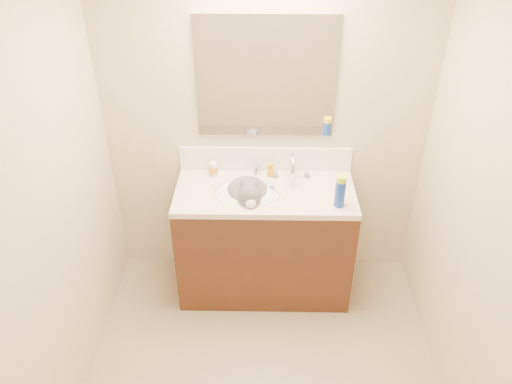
{
  "coord_description": "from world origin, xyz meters",
  "views": [
    {
      "loc": [
        -0.01,
        -1.8,
        2.69
      ],
      "look_at": [
        -0.06,
        0.92,
        0.88
      ],
      "focal_mm": 35.0,
      "sensor_mm": 36.0,
      "label": 1
    }
  ],
  "objects_px": {
    "vanity_cabinet": "(264,243)",
    "silver_jar": "(257,170)",
    "spray_can": "(340,194)",
    "faucet": "(292,169)",
    "basin": "(247,201)",
    "cat": "(248,195)",
    "amber_bottle": "(270,170)",
    "pill_bottle": "(213,169)"
  },
  "relations": [
    {
      "from": "vanity_cabinet",
      "to": "silver_jar",
      "type": "distance_m",
      "value": 0.53
    },
    {
      "from": "vanity_cabinet",
      "to": "spray_can",
      "type": "bearing_deg",
      "value": -19.34
    },
    {
      "from": "cat",
      "to": "spray_can",
      "type": "relative_size",
      "value": 2.39
    },
    {
      "from": "amber_bottle",
      "to": "vanity_cabinet",
      "type": "bearing_deg",
      "value": -100.55
    },
    {
      "from": "vanity_cabinet",
      "to": "silver_jar",
      "type": "relative_size",
      "value": 19.17
    },
    {
      "from": "silver_jar",
      "to": "spray_can",
      "type": "xyz_separation_m",
      "value": [
        0.53,
        -0.37,
        0.06
      ]
    },
    {
      "from": "faucet",
      "to": "cat",
      "type": "xyz_separation_m",
      "value": [
        -0.29,
        -0.15,
        -0.11
      ]
    },
    {
      "from": "spray_can",
      "to": "pill_bottle",
      "type": "bearing_deg",
      "value": 156.79
    },
    {
      "from": "amber_bottle",
      "to": "spray_can",
      "type": "distance_m",
      "value": 0.56
    },
    {
      "from": "basin",
      "to": "pill_bottle",
      "type": "relative_size",
      "value": 4.54
    },
    {
      "from": "basin",
      "to": "faucet",
      "type": "xyz_separation_m",
      "value": [
        0.3,
        0.17,
        0.16
      ]
    },
    {
      "from": "vanity_cabinet",
      "to": "faucet",
      "type": "bearing_deg",
      "value": 37.29
    },
    {
      "from": "faucet",
      "to": "amber_bottle",
      "type": "distance_m",
      "value": 0.16
    },
    {
      "from": "cat",
      "to": "pill_bottle",
      "type": "xyz_separation_m",
      "value": [
        -0.25,
        0.21,
        0.08
      ]
    },
    {
      "from": "vanity_cabinet",
      "to": "basin",
      "type": "distance_m",
      "value": 0.4
    },
    {
      "from": "vanity_cabinet",
      "to": "pill_bottle",
      "type": "distance_m",
      "value": 0.64
    },
    {
      "from": "vanity_cabinet",
      "to": "spray_can",
      "type": "height_order",
      "value": "spray_can"
    },
    {
      "from": "faucet",
      "to": "silver_jar",
      "type": "xyz_separation_m",
      "value": [
        -0.24,
        0.07,
        -0.05
      ]
    },
    {
      "from": "pill_bottle",
      "to": "silver_jar",
      "type": "distance_m",
      "value": 0.3
    },
    {
      "from": "cat",
      "to": "pill_bottle",
      "type": "height_order",
      "value": "cat"
    },
    {
      "from": "cat",
      "to": "spray_can",
      "type": "height_order",
      "value": "spray_can"
    },
    {
      "from": "basin",
      "to": "silver_jar",
      "type": "distance_m",
      "value": 0.27
    },
    {
      "from": "pill_bottle",
      "to": "silver_jar",
      "type": "xyz_separation_m",
      "value": [
        0.3,
        0.02,
        -0.02
      ]
    },
    {
      "from": "amber_bottle",
      "to": "spray_can",
      "type": "relative_size",
      "value": 0.55
    },
    {
      "from": "faucet",
      "to": "cat",
      "type": "distance_m",
      "value": 0.35
    },
    {
      "from": "basin",
      "to": "silver_jar",
      "type": "relative_size",
      "value": 7.19
    },
    {
      "from": "faucet",
      "to": "cat",
      "type": "bearing_deg",
      "value": -152.64
    },
    {
      "from": "cat",
      "to": "silver_jar",
      "type": "relative_size",
      "value": 6.9
    },
    {
      "from": "cat",
      "to": "pill_bottle",
      "type": "bearing_deg",
      "value": 132.17
    },
    {
      "from": "cat",
      "to": "spray_can",
      "type": "bearing_deg",
      "value": -22.32
    },
    {
      "from": "pill_bottle",
      "to": "cat",
      "type": "bearing_deg",
      "value": -39.9
    },
    {
      "from": "silver_jar",
      "to": "pill_bottle",
      "type": "bearing_deg",
      "value": -176.53
    },
    {
      "from": "vanity_cabinet",
      "to": "basin",
      "type": "bearing_deg",
      "value": -165.96
    },
    {
      "from": "faucet",
      "to": "basin",
      "type": "bearing_deg",
      "value": -150.88
    },
    {
      "from": "amber_bottle",
      "to": "spray_can",
      "type": "bearing_deg",
      "value": -38.9
    },
    {
      "from": "vanity_cabinet",
      "to": "cat",
      "type": "height_order",
      "value": "cat"
    },
    {
      "from": "spray_can",
      "to": "cat",
      "type": "bearing_deg",
      "value": 165.61
    },
    {
      "from": "faucet",
      "to": "cat",
      "type": "relative_size",
      "value": 0.65
    },
    {
      "from": "basin",
      "to": "faucet",
      "type": "relative_size",
      "value": 1.61
    },
    {
      "from": "silver_jar",
      "to": "faucet",
      "type": "bearing_deg",
      "value": -16.96
    },
    {
      "from": "cat",
      "to": "amber_bottle",
      "type": "xyz_separation_m",
      "value": [
        0.15,
        0.2,
        0.08
      ]
    },
    {
      "from": "vanity_cabinet",
      "to": "basin",
      "type": "height_order",
      "value": "basin"
    }
  ]
}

